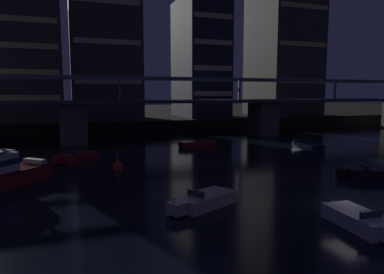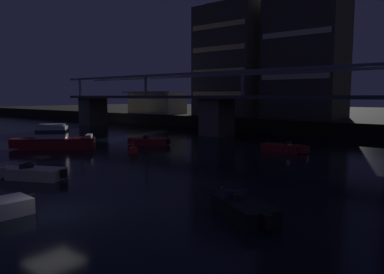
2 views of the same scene
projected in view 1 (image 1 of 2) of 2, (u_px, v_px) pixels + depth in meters
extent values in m
plane|color=black|center=(352.00, 209.00, 21.57)|extent=(400.00, 400.00, 0.00)
cube|color=black|center=(127.00, 114.00, 99.85)|extent=(240.00, 80.00, 2.20)
cube|color=#605B51|center=(73.00, 124.00, 49.69)|extent=(3.60, 4.40, 5.55)
cube|color=#605B51|center=(263.00, 118.00, 59.89)|extent=(3.60, 4.40, 5.55)
cube|color=#3D424C|center=(177.00, 101.00, 54.42)|extent=(97.73, 6.40, 0.45)
cube|color=slate|center=(183.00, 78.00, 51.28)|extent=(97.73, 0.36, 0.36)
cube|color=slate|center=(172.00, 80.00, 56.70)|extent=(97.73, 0.36, 0.36)
cube|color=slate|center=(119.00, 89.00, 48.42)|extent=(0.30, 0.30, 3.20)
cube|color=slate|center=(239.00, 89.00, 54.54)|extent=(0.30, 0.30, 3.20)
cube|color=slate|center=(335.00, 90.00, 60.66)|extent=(0.30, 0.30, 3.20)
cube|color=#423D38|center=(24.00, 62.00, 61.13)|extent=(12.38, 11.30, 20.50)
cube|color=#F2D172|center=(23.00, 98.00, 56.56)|extent=(11.39, 0.10, 0.90)
cube|color=#F2D172|center=(21.00, 72.00, 56.06)|extent=(11.39, 0.10, 0.90)
cube|color=#F2D172|center=(20.00, 45.00, 55.55)|extent=(11.39, 0.10, 0.90)
cube|color=#F2D172|center=(18.00, 18.00, 55.04)|extent=(11.39, 0.10, 0.90)
cube|color=#423D38|center=(105.00, 26.00, 65.79)|extent=(12.65, 9.45, 34.48)
cube|color=beige|center=(109.00, 81.00, 62.61)|extent=(11.63, 0.10, 0.90)
cube|color=beige|center=(108.00, 42.00, 61.76)|extent=(11.63, 0.10, 0.90)
cube|color=beige|center=(107.00, 1.00, 60.91)|extent=(11.63, 0.10, 0.90)
cube|color=#282833|center=(200.00, 59.00, 72.41)|extent=(8.40, 13.83, 23.76)
cube|color=beige|center=(213.00, 94.00, 66.79)|extent=(7.73, 0.10, 0.90)
cube|color=beige|center=(213.00, 68.00, 66.20)|extent=(7.73, 0.10, 0.90)
cube|color=beige|center=(213.00, 42.00, 65.61)|extent=(7.73, 0.10, 0.90)
cube|color=beige|center=(214.00, 16.00, 65.02)|extent=(7.73, 0.10, 0.90)
cube|color=#423D38|center=(283.00, 31.00, 76.22)|extent=(11.88, 13.93, 36.36)
cube|color=#F2D172|center=(302.00, 81.00, 71.02)|extent=(10.93, 0.10, 0.90)
cube|color=#F2D172|center=(303.00, 44.00, 70.12)|extent=(10.93, 0.10, 0.90)
cube|color=#F2D172|center=(305.00, 6.00, 69.22)|extent=(10.93, 0.10, 0.90)
cube|color=maroon|center=(0.00, 179.00, 26.69)|extent=(7.35, 7.63, 1.20)
cube|color=#B7B2A8|center=(35.00, 161.00, 29.69)|extent=(1.93, 1.85, 0.36)
cube|color=silver|center=(358.00, 220.00, 18.71)|extent=(2.06, 4.02, 0.80)
cube|color=#283342|center=(371.00, 214.00, 17.82)|extent=(1.35, 0.19, 0.36)
cube|color=#262628|center=(367.00, 214.00, 18.07)|extent=(0.59, 0.44, 0.24)
cube|color=black|center=(332.00, 205.00, 20.75)|extent=(0.38, 0.38, 0.60)
cube|color=maroon|center=(195.00, 144.00, 46.35)|extent=(4.06, 2.17, 0.80)
cube|color=maroon|center=(211.00, 143.00, 47.35)|extent=(0.99, 1.07, 0.70)
cube|color=#283342|center=(201.00, 139.00, 46.63)|extent=(0.23, 1.35, 0.36)
cube|color=#262628|center=(199.00, 140.00, 46.53)|extent=(0.45, 0.60, 0.24)
cube|color=black|center=(180.00, 144.00, 45.43)|extent=(0.39, 0.39, 0.60)
sphere|color=red|center=(213.00, 139.00, 47.41)|extent=(0.12, 0.12, 0.12)
cube|color=#19234C|center=(309.00, 146.00, 44.28)|extent=(1.87, 3.94, 0.80)
cube|color=#19234C|center=(297.00, 143.00, 46.53)|extent=(1.01, 0.92, 0.70)
cube|color=#283342|center=(305.00, 141.00, 45.01)|extent=(1.35, 0.13, 0.36)
cube|color=#262628|center=(306.00, 142.00, 44.78)|extent=(0.57, 0.41, 0.24)
cube|color=black|center=(320.00, 148.00, 42.24)|extent=(0.37, 0.37, 0.60)
sphere|color=#33D84C|center=(296.00, 140.00, 46.72)|extent=(0.12, 0.12, 0.12)
cube|color=black|center=(373.00, 174.00, 29.38)|extent=(4.28, 3.56, 0.80)
cube|color=black|center=(342.00, 172.00, 29.85)|extent=(1.28, 1.31, 0.70)
cube|color=#283342|center=(363.00, 166.00, 29.48)|extent=(0.78, 1.21, 0.36)
cube|color=#262628|center=(366.00, 167.00, 29.44)|extent=(0.63, 0.69, 0.24)
sphere|color=#33D84C|center=(340.00, 167.00, 29.84)|extent=(0.12, 0.12, 0.12)
cube|color=maroon|center=(79.00, 157.00, 36.99)|extent=(4.28, 3.55, 0.80)
cube|color=maroon|center=(57.00, 160.00, 35.14)|extent=(1.28, 1.31, 0.70)
cube|color=#283342|center=(71.00, 153.00, 36.27)|extent=(0.78, 1.21, 0.36)
cube|color=#262628|center=(73.00, 153.00, 36.47)|extent=(0.63, 0.69, 0.24)
cube|color=black|center=(96.00, 153.00, 38.63)|extent=(0.49, 0.49, 0.60)
sphere|color=beige|center=(55.00, 156.00, 34.90)|extent=(0.12, 0.12, 0.12)
cube|color=beige|center=(205.00, 200.00, 22.13)|extent=(4.30, 3.32, 0.80)
cube|color=beige|center=(177.00, 208.00, 20.42)|extent=(1.24, 1.28, 0.70)
cube|color=#283342|center=(196.00, 194.00, 21.46)|extent=(0.68, 1.26, 0.36)
cube|color=#262628|center=(199.00, 194.00, 21.64)|extent=(0.60, 0.68, 0.24)
cube|color=black|center=(227.00, 192.00, 23.64)|extent=(0.48, 0.48, 0.60)
sphere|color=red|center=(174.00, 202.00, 20.19)|extent=(0.12, 0.12, 0.12)
cylinder|color=red|center=(118.00, 167.00, 32.59)|extent=(0.90, 0.90, 0.60)
cone|color=red|center=(117.00, 158.00, 32.49)|extent=(0.36, 0.36, 1.00)
sphere|color=#F2EAB2|center=(117.00, 152.00, 32.42)|extent=(0.16, 0.16, 0.16)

